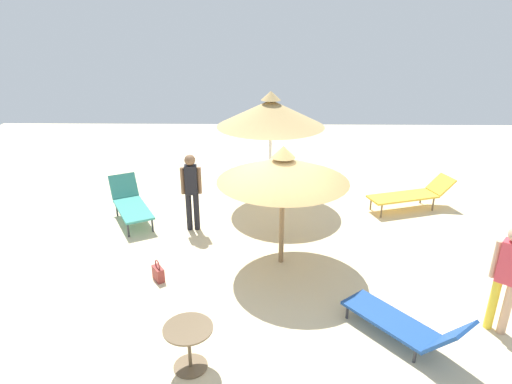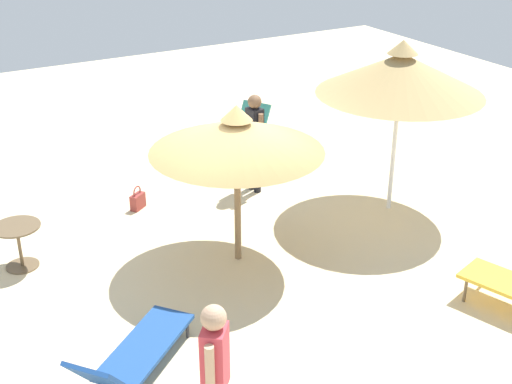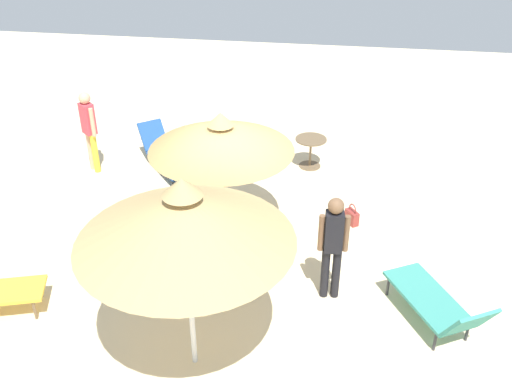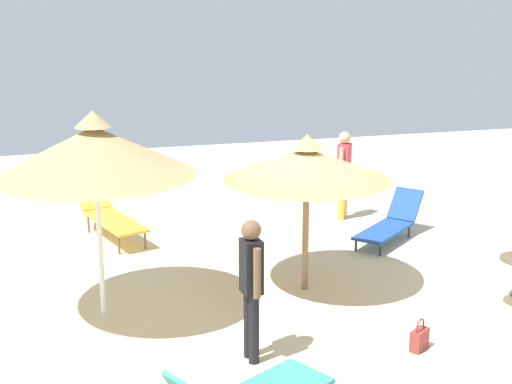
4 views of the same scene
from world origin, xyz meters
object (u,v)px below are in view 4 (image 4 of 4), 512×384
at_px(person_standing_near_right, 344,169).
at_px(handbag, 419,338).
at_px(parasol_umbrella_far_right, 307,164).
at_px(parasol_umbrella_far_left, 95,151).
at_px(lounge_chair_edge, 390,223).
at_px(person_standing_front, 251,281).
at_px(lounge_chair_back, 110,216).

xyz_separation_m(person_standing_near_right, handbag, (1.29, 5.56, -0.89)).
xyz_separation_m(parasol_umbrella_far_right, person_standing_near_right, (-2.00, -3.27, -0.91)).
xyz_separation_m(parasol_umbrella_far_left, lounge_chair_edge, (-5.35, -1.95, -2.03)).
distance_m(parasol_umbrella_far_right, person_standing_near_right, 3.94).
height_order(parasol_umbrella_far_left, parasol_umbrella_far_right, parasol_umbrella_far_left).
xyz_separation_m(person_standing_front, handbag, (-2.11, 0.34, -0.88)).
bearing_deg(person_standing_front, lounge_chair_back, -76.98).
relative_size(person_standing_near_right, handbag, 4.22).
height_order(lounge_chair_back, person_standing_front, person_standing_front).
bearing_deg(lounge_chair_back, parasol_umbrella_far_right, 127.94).
height_order(lounge_chair_edge, handbag, lounge_chair_edge).
bearing_deg(person_standing_near_right, lounge_chair_edge, 101.67).
bearing_deg(handbag, parasol_umbrella_far_left, -29.32).
bearing_deg(person_standing_front, handbag, 170.89).
relative_size(parasol_umbrella_far_left, parasol_umbrella_far_right, 1.18).
relative_size(lounge_chair_back, person_standing_front, 1.26).
height_order(parasol_umbrella_far_left, lounge_chair_back, parasol_umbrella_far_left).
height_order(parasol_umbrella_far_right, person_standing_front, parasol_umbrella_far_right).
xyz_separation_m(parasol_umbrella_far_left, person_standing_near_right, (-5.04, -3.46, -1.32)).
height_order(person_standing_front, handbag, person_standing_front).
bearing_deg(lounge_chair_back, lounge_chair_edge, 161.90).
relative_size(parasol_umbrella_far_left, lounge_chair_edge, 1.58).
xyz_separation_m(parasol_umbrella_far_right, person_standing_front, (1.40, 1.96, -0.92)).
distance_m(parasol_umbrella_far_left, handbag, 4.83).
bearing_deg(parasol_umbrella_far_right, lounge_chair_edge, -142.64).
bearing_deg(person_standing_near_right, person_standing_front, 56.96).
bearing_deg(person_standing_front, parasol_umbrella_far_left, -47.11).
xyz_separation_m(parasol_umbrella_far_right, lounge_chair_back, (2.63, -3.38, -1.54)).
distance_m(lounge_chair_back, person_standing_near_right, 4.68).
bearing_deg(person_standing_front, lounge_chair_edge, -134.91).
distance_m(parasol_umbrella_far_right, lounge_chair_edge, 3.33).
bearing_deg(lounge_chair_edge, handbag, 68.43).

